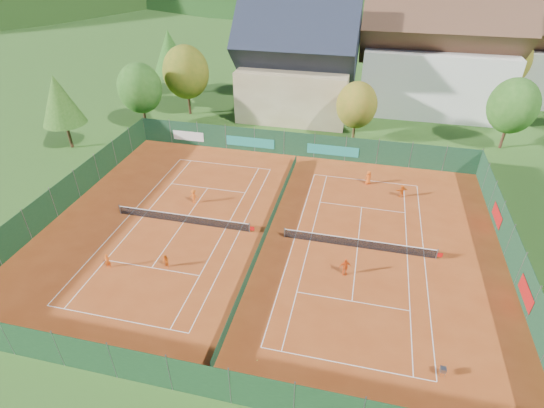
{
  "coord_description": "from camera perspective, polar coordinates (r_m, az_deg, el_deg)",
  "views": [
    {
      "loc": [
        7.34,
        -29.27,
        22.95
      ],
      "look_at": [
        0.0,
        2.0,
        2.0
      ],
      "focal_mm": 28.0,
      "sensor_mm": 36.0,
      "label": 1
    }
  ],
  "objects": [
    {
      "name": "tree_center",
      "position": [
        54.43,
        11.32,
        12.91
      ],
      "size": [
        5.01,
        5.01,
        7.6
      ],
      "color": "#4E381B",
      "rests_on": "ground"
    },
    {
      "name": "loose_ball_2",
      "position": [
        41.16,
        0.2,
        -0.73
      ],
      "size": [
        0.07,
        0.07,
        0.07
      ],
      "primitive_type": "sphere",
      "color": "#CCD833",
      "rests_on": "ground"
    },
    {
      "name": "player_left_far",
      "position": [
        42.57,
        -10.47,
        1.04
      ],
      "size": [
        0.99,
        0.62,
        1.47
      ],
      "primitive_type": "imported",
      "rotation": [
        0.0,
        0.0,
        3.22
      ],
      "color": "#E45A14",
      "rests_on": "ground"
    },
    {
      "name": "player_left_near",
      "position": [
        36.54,
        -21.24,
        -7.17
      ],
      "size": [
        0.56,
        0.44,
        1.33
      ],
      "primitive_type": "imported",
      "rotation": [
        0.0,
        0.0,
        0.29
      ],
      "color": "#CF5112",
      "rests_on": "ground"
    },
    {
      "name": "mountain_backdrop",
      "position": [
        270.93,
        18.28,
        18.21
      ],
      "size": [
        820.0,
        530.0,
        242.0
      ],
      "color": "black",
      "rests_on": "ground"
    },
    {
      "name": "fence_north",
      "position": [
        50.71,
        3.15,
        7.99
      ],
      "size": [
        40.0,
        0.1,
        3.0
      ],
      "color": "#153A22",
      "rests_on": "ground"
    },
    {
      "name": "hotel_block_a",
      "position": [
        67.66,
        21.24,
        17.72
      ],
      "size": [
        21.6,
        11.0,
        17.25
      ],
      "color": "silver",
      "rests_on": "ground"
    },
    {
      "name": "chalet",
      "position": [
        62.34,
        3.36,
        17.88
      ],
      "size": [
        16.2,
        12.0,
        16.0
      ],
      "color": "beige",
      "rests_on": "ground"
    },
    {
      "name": "tree_west_mid",
      "position": [
        63.11,
        -11.5,
        16.97
      ],
      "size": [
        6.44,
        6.44,
        9.78
      ],
      "color": "#402717",
      "rests_on": "ground"
    },
    {
      "name": "fence_south",
      "position": [
        26.27,
        -9.75,
        -22.35
      ],
      "size": [
        40.0,
        0.04,
        3.0
      ],
      "color": "#14381B",
      "rests_on": "ground"
    },
    {
      "name": "tennis_net_left",
      "position": [
        39.89,
        -11.71,
        -1.92
      ],
      "size": [
        13.3,
        0.1,
        1.02
      ],
      "color": "#59595B",
      "rests_on": "ground"
    },
    {
      "name": "tree_west_back",
      "position": [
        72.45,
        -13.58,
        19.33
      ],
      "size": [
        5.6,
        5.6,
        10.0
      ],
      "color": "#472E19",
      "rests_on": "ground"
    },
    {
      "name": "court_markings_left",
      "position": [
        40.23,
        -11.84,
        -2.46
      ],
      "size": [
        11.03,
        23.83,
        0.0
      ],
      "color": "white",
      "rests_on": "ground"
    },
    {
      "name": "player_right_near",
      "position": [
        33.92,
        9.8,
        -8.3
      ],
      "size": [
        0.99,
        0.7,
        1.56
      ],
      "primitive_type": "imported",
      "rotation": [
        0.0,
        0.0,
        0.39
      ],
      "color": "#E74F14",
      "rests_on": "ground"
    },
    {
      "name": "loose_ball_0",
      "position": [
        36.04,
        -16.69,
        -8.09
      ],
      "size": [
        0.07,
        0.07,
        0.07
      ],
      "primitive_type": "sphere",
      "color": "#CCD833",
      "rests_on": "ground"
    },
    {
      "name": "loose_ball_1",
      "position": [
        28.57,
        -2.02,
        -20.26
      ],
      "size": [
        0.07,
        0.07,
        0.07
      ],
      "primitive_type": "sphere",
      "color": "#CCD833",
      "rests_on": "ground"
    },
    {
      "name": "player_left_mid",
      "position": [
        35.19,
        -14.1,
        -7.5
      ],
      "size": [
        0.74,
        0.67,
        1.24
      ],
      "primitive_type": "imported",
      "rotation": [
        0.0,
        0.0,
        -0.42
      ],
      "color": "#DF5E13",
      "rests_on": "ground"
    },
    {
      "name": "tree_west_front",
      "position": [
        59.98,
        -17.35,
        14.64
      ],
      "size": [
        5.72,
        5.72,
        8.69
      ],
      "color": "#4D331B",
      "rests_on": "ground"
    },
    {
      "name": "hotel_block_b",
      "position": [
        78.41,
        31.1,
        16.64
      ],
      "size": [
        17.28,
        10.0,
        15.5
      ],
      "color": "silver",
      "rests_on": "ground"
    },
    {
      "name": "court_markings_right",
      "position": [
        37.19,
        11.43,
        -5.75
      ],
      "size": [
        11.03,
        23.83,
        0.0
      ],
      "color": "white",
      "rests_on": "ground"
    },
    {
      "name": "court_divider",
      "position": [
        37.61,
        -0.7,
        -3.54
      ],
      "size": [
        0.03,
        28.8,
        1.0
      ],
      "color": "#143721",
      "rests_on": "ground"
    },
    {
      "name": "tree_west_side",
      "position": [
        56.9,
        -26.7,
        12.4
      ],
      "size": [
        5.04,
        5.04,
        9.0
      ],
      "color": "#4C2E1B",
      "rests_on": "ground"
    },
    {
      "name": "player_right_far_b",
      "position": [
        44.77,
        17.08,
        1.7
      ],
      "size": [
        1.34,
        0.95,
        1.39
      ],
      "primitive_type": "imported",
      "rotation": [
        0.0,
        0.0,
        3.61
      ],
      "color": "orange",
      "rests_on": "ground"
    },
    {
      "name": "fence_east",
      "position": [
        38.48,
        29.8,
        -5.91
      ],
      "size": [
        0.09,
        32.0,
        3.0
      ],
      "color": "#143721",
      "rests_on": "ground"
    },
    {
      "name": "player_right_far_a",
      "position": [
        46.16,
        12.83,
        3.48
      ],
      "size": [
        0.87,
        0.74,
        1.51
      ],
      "primitive_type": "imported",
      "rotation": [
        0.0,
        0.0,
        3.56
      ],
      "color": "#E35614",
      "rests_on": "ground"
    },
    {
      "name": "tree_east_back",
      "position": [
        73.55,
        28.83,
        16.54
      ],
      "size": [
        7.15,
        7.15,
        10.86
      ],
      "color": "#402817",
      "rests_on": "ground"
    },
    {
      "name": "tennis_net_right",
      "position": [
        36.89,
        11.75,
        -5.18
      ],
      "size": [
        13.3,
        0.1,
        1.02
      ],
      "color": "#59595B",
      "rests_on": "ground"
    },
    {
      "name": "tree_east_front",
      "position": [
        58.51,
        29.67,
        11.38
      ],
      "size": [
        5.72,
        5.72,
        8.69
      ],
      "color": "#4C2C1B",
      "rests_on": "ground"
    },
    {
      "name": "fence_west",
      "position": [
        45.44,
        -26.02,
        1.28
      ],
      "size": [
        0.04,
        32.0,
        3.0
      ],
      "color": "#14371B",
      "rests_on": "ground"
    },
    {
      "name": "ball_hopper",
      "position": [
        29.4,
        22.03,
        -19.94
      ],
      "size": [
        0.34,
        0.34,
        0.8
      ],
      "color": "slate",
      "rests_on": "ground"
    },
    {
      "name": "clay_pad",
      "position": [
        37.91,
        -0.69,
        -4.14
      ],
      "size": [
        40.0,
        32.0,
        0.01
      ],
      "primitive_type": "cube",
      "color": "#9F3F17",
      "rests_on": "ground"
    },
    {
      "name": "ground",
      "position": [
        37.93,
        -0.69,
        -4.17
      ],
      "size": [
        600.0,
        600.0,
        0.0
      ],
      "primitive_type": "plane",
      "color": "#28531A",
      "rests_on": "ground"
    }
  ]
}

